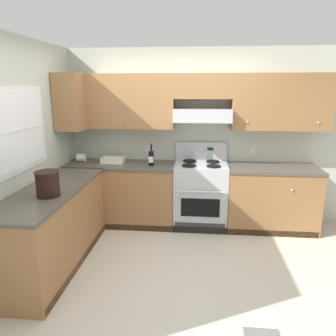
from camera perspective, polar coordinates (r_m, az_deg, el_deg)
The scene contains 10 objects.
ground_plane at distance 3.85m, azimuth -0.99°, elevation -17.23°, with size 7.04×7.04×0.00m, color beige.
wall_back at distance 4.82m, azimuth 5.90°, elevation 7.82°, with size 4.68×0.57×2.55m.
wall_left at distance 4.06m, azimuth -23.64°, elevation 3.60°, with size 0.47×4.00×2.55m.
counter_back_run at distance 4.77m, azimuth 3.27°, elevation -4.88°, with size 3.60×0.65×0.91m.
counter_left_run at distance 3.96m, azimuth -19.50°, elevation -9.81°, with size 0.63×1.91×0.91m.
stove at distance 4.77m, azimuth 5.72°, elevation -4.59°, with size 0.76×0.62×1.20m.
wine_bottle at distance 4.59m, azimuth -2.96°, elevation 1.96°, with size 0.08×0.08×0.32m.
bowl at distance 4.86m, azimuth -9.64°, elevation 1.26°, with size 0.33×0.22×0.08m.
bucket at distance 3.52m, azimuth -20.44°, elevation -2.53°, with size 0.25×0.25×0.26m.
paper_towel_roll at distance 5.02m, azimuth -15.04°, elevation 1.79°, with size 0.12×0.12×0.12m.
Camera 1 is at (0.38, -3.26, 2.00)m, focal length 34.60 mm.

